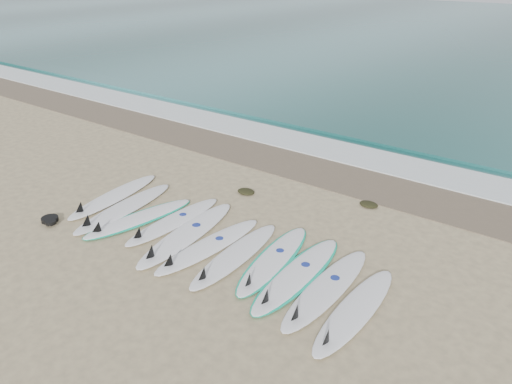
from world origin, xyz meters
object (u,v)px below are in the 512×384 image
Objects in this scene: surfboard_0 at (112,197)px; surfboard_10 at (354,311)px; leash_coil at (50,220)px; surfboard_5 at (207,247)px.

surfboard_10 is (5.81, -0.34, -0.00)m from surfboard_0.
leash_coil is (-5.94, -1.03, -0.00)m from surfboard_10.
leash_coil is at bearing -103.43° from surfboard_0.
surfboard_10 is 6.03m from leash_coil.
surfboard_5 is 1.03× the size of surfboard_10.
surfboard_5 is at bearing 177.45° from surfboard_10.
surfboard_10 is (2.86, -0.05, -0.00)m from surfboard_5.
leash_coil is at bearing -171.65° from surfboard_10.
surfboard_0 reaches higher than leash_coil.
surfboard_0 is at bearing 178.17° from surfboard_5.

